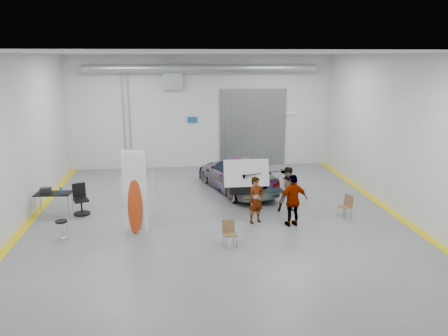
{
  "coord_description": "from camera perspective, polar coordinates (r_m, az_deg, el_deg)",
  "views": [
    {
      "loc": [
        -1.48,
        -15.33,
        5.89
      ],
      "look_at": [
        0.48,
        1.65,
        1.5
      ],
      "focal_mm": 35.0,
      "sensor_mm": 36.0,
      "label": 1
    }
  ],
  "objects": [
    {
      "name": "person_c",
      "position": [
        15.65,
        9.03,
        -4.2
      ],
      "size": [
        1.16,
        0.65,
        1.89
      ],
      "primitive_type": "imported",
      "rotation": [
        0.0,
        0.0,
        3.33
      ],
      "color": "#AA5438",
      "rests_on": "ground"
    },
    {
      "name": "folding_chair_near",
      "position": [
        14.01,
        0.75,
        -9.25
      ],
      "size": [
        0.47,
        0.48,
        0.87
      ],
      "rotation": [
        0.0,
        0.0,
        0.15
      ],
      "color": "brown",
      "rests_on": "ground"
    },
    {
      "name": "folding_chair_far",
      "position": [
        17.04,
        15.49,
        -5.42
      ],
      "size": [
        0.54,
        0.66,
        0.86
      ],
      "rotation": [
        0.0,
        0.0,
        -1.07
      ],
      "color": "brown",
      "rests_on": "ground"
    },
    {
      "name": "ground",
      "position": [
        16.49,
        -1.01,
        -6.53
      ],
      "size": [
        16.0,
        16.0,
        0.0
      ],
      "primitive_type": "plane",
      "color": "slate",
      "rests_on": "ground"
    },
    {
      "name": "trunk_lid",
      "position": [
        17.13,
        2.86,
        -0.32
      ],
      "size": [
        1.78,
        1.08,
        0.04
      ],
      "primitive_type": "cube",
      "color": "silver",
      "rests_on": "sedan_car"
    },
    {
      "name": "office_chair",
      "position": [
        17.6,
        -18.11,
        -4.13
      ],
      "size": [
        0.67,
        0.7,
        1.17
      ],
      "rotation": [
        0.0,
        0.0,
        0.39
      ],
      "color": "black",
      "rests_on": "ground"
    },
    {
      "name": "person_a",
      "position": [
        15.8,
        4.2,
        -4.19
      ],
      "size": [
        0.74,
        0.64,
        1.73
      ],
      "primitive_type": "imported",
      "rotation": [
        0.0,
        0.0,
        0.43
      ],
      "color": "#91624F",
      "rests_on": "ground"
    },
    {
      "name": "room_shell",
      "position": [
        17.73,
        -1.0,
        8.53
      ],
      "size": [
        14.02,
        16.18,
        6.01
      ],
      "color": "silver",
      "rests_on": "ground"
    },
    {
      "name": "work_table",
      "position": [
        17.9,
        -21.64,
        -3.06
      ],
      "size": [
        1.36,
        0.74,
        1.08
      ],
      "rotation": [
        0.0,
        0.0,
        -0.06
      ],
      "color": "#969A9F",
      "rests_on": "ground"
    },
    {
      "name": "shop_stool",
      "position": [
        15.18,
        -20.38,
        -7.82
      ],
      "size": [
        0.39,
        0.39,
        0.77
      ],
      "rotation": [
        0.0,
        0.0,
        0.16
      ],
      "color": "black",
      "rests_on": "ground"
    },
    {
      "name": "surfboard_display",
      "position": [
        15.0,
        -11.28,
        -3.92
      ],
      "size": [
        0.84,
        0.43,
        3.08
      ],
      "rotation": [
        0.0,
        0.0,
        -0.32
      ],
      "color": "white",
      "rests_on": "ground"
    },
    {
      "name": "sedan_car",
      "position": [
        19.6,
        1.7,
        -0.78
      ],
      "size": [
        3.58,
        5.65,
        1.52
      ],
      "primitive_type": "imported",
      "rotation": [
        0.0,
        0.0,
        3.44
      ],
      "color": "white",
      "rests_on": "ground"
    },
    {
      "name": "person_b",
      "position": [
        17.1,
        8.48,
        -2.78
      ],
      "size": [
        0.91,
        0.72,
        1.78
      ],
      "primitive_type": "imported",
      "rotation": [
        0.0,
        0.0,
        0.06
      ],
      "color": "slate",
      "rests_on": "ground"
    }
  ]
}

